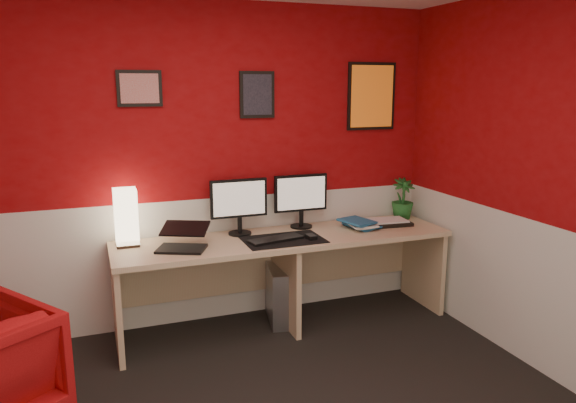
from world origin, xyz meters
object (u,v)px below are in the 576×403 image
object	(u,v)px
shoji_lamp	(126,219)
zen_tray	(388,223)
laptop	(181,235)
monitor_left	(239,198)
desk	(285,281)
pc_tower	(281,294)
monitor_right	(301,193)
potted_plant	(403,199)

from	to	relation	value
shoji_lamp	zen_tray	world-z (taller)	shoji_lamp
laptop	monitor_left	bearing A→B (deg)	52.12
desk	zen_tray	distance (m)	1.01
shoji_lamp	pc_tower	size ratio (longest dim) A/B	0.89
monitor_right	potted_plant	bearing A→B (deg)	-1.47
desk	monitor_right	world-z (taller)	monitor_right
monitor_left	pc_tower	distance (m)	0.86
shoji_lamp	laptop	world-z (taller)	shoji_lamp
monitor_left	pc_tower	size ratio (longest dim) A/B	1.29
monitor_right	potted_plant	distance (m)	0.95
laptop	monitor_left	size ratio (longest dim) A/B	0.57
zen_tray	desk	bearing A→B (deg)	-177.17
shoji_lamp	potted_plant	size ratio (longest dim) A/B	1.14
shoji_lamp	zen_tray	xyz separation A→B (m)	(2.09, -0.13, -0.18)
shoji_lamp	monitor_right	bearing A→B (deg)	1.63
monitor_right	zen_tray	xyz separation A→B (m)	(0.72, -0.17, -0.28)
pc_tower	monitor_left	bearing A→B (deg)	174.39
laptop	monitor_right	distance (m)	1.08
desk	monitor_left	distance (m)	0.75
zen_tray	pc_tower	distance (m)	1.07
monitor_right	desk	bearing A→B (deg)	-135.46
monitor_right	pc_tower	xyz separation A→B (m)	(-0.22, -0.12, -0.80)
shoji_lamp	desk	bearing A→B (deg)	-8.59
monitor_right	pc_tower	size ratio (longest dim) A/B	1.29
shoji_lamp	laptop	bearing A→B (deg)	-35.72
shoji_lamp	monitor_left	world-z (taller)	monitor_left
desk	zen_tray	bearing A→B (deg)	2.83
monitor_left	monitor_right	bearing A→B (deg)	3.34
monitor_left	potted_plant	bearing A→B (deg)	0.26
desk	monitor_left	xyz separation A→B (m)	(-0.31, 0.18, 0.66)
laptop	zen_tray	world-z (taller)	laptop
laptop	pc_tower	size ratio (longest dim) A/B	0.73
monitor_left	desk	bearing A→B (deg)	-30.48
monitor_left	zen_tray	distance (m)	1.28
laptop	monitor_right	world-z (taller)	monitor_right
monitor_right	pc_tower	world-z (taller)	monitor_right
pc_tower	desk	bearing A→B (deg)	-77.76
shoji_lamp	monitor_right	size ratio (longest dim) A/B	0.69
monitor_left	monitor_right	world-z (taller)	same
monitor_left	potted_plant	world-z (taller)	monitor_left
shoji_lamp	laptop	distance (m)	0.44
laptop	desk	bearing A→B (deg)	30.04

